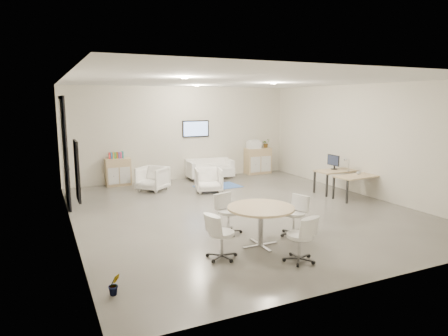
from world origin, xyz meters
TOP-DOWN VIEW (x-y plane):
  - room_shell at (0.00, 0.00)m, footprint 9.60×10.60m
  - glass_door at (-3.95, 2.51)m, footprint 0.09×1.90m
  - artwork at (-3.97, -1.60)m, footprint 0.05×0.54m
  - wall_tv at (0.50, 4.46)m, footprint 0.98×0.06m
  - ceiling_spots at (-0.20, 0.83)m, footprint 3.14×4.14m
  - sideboard_left at (-2.28, 4.27)m, footprint 0.79×0.41m
  - sideboard_right at (2.91, 4.24)m, footprint 0.97×0.47m
  - books at (-2.32, 4.27)m, footprint 0.46×0.14m
  - printer at (2.73, 4.24)m, footprint 0.44×0.37m
  - loveseat at (0.87, 4.10)m, footprint 1.63×0.88m
  - blue_rug at (0.58, 2.75)m, footprint 1.48×1.05m
  - armchair_left at (-1.45, 3.10)m, footprint 1.07×1.08m
  - armchair_right at (0.04, 2.19)m, footprint 0.92×0.89m
  - desk_rear at (3.47, 0.46)m, footprint 1.33×0.68m
  - desk_front at (3.46, -0.38)m, footprint 1.32×0.73m
  - monitor at (3.43, 0.61)m, footprint 0.20×0.50m
  - round_table at (-0.84, -2.44)m, footprint 1.26×1.26m
  - meeting_chairs at (-0.84, -2.44)m, footprint 2.54×2.54m
  - plant_cabinet at (3.26, 4.26)m, footprint 0.37×0.39m
  - plant_floor at (-3.70, -3.25)m, footprint 0.24×0.35m
  - cup at (3.59, -0.28)m, footprint 0.13×0.12m

SIDE VIEW (x-z plane):
  - blue_rug at x=0.58m, z-range 0.00..0.01m
  - plant_floor at x=-3.70m, z-range 0.00..0.14m
  - loveseat at x=0.87m, z-range 0.03..0.62m
  - armchair_right at x=0.04m, z-range 0.00..0.79m
  - armchair_left at x=-1.45m, z-range 0.00..0.81m
  - meeting_chairs at x=-0.84m, z-range 0.00..0.82m
  - sideboard_left at x=-2.28m, z-range 0.00..0.89m
  - sideboard_right at x=2.91m, z-range 0.00..0.97m
  - desk_front at x=3.46m, z-range 0.26..0.93m
  - desk_rear at x=3.47m, z-range 0.27..0.96m
  - round_table at x=-0.84m, z-range 0.30..1.07m
  - cup at x=3.59m, z-range 0.67..0.78m
  - monitor at x=3.43m, z-range 0.70..1.14m
  - books at x=-2.32m, z-range 0.89..1.11m
  - plant_cabinet at x=3.26m, z-range 0.97..1.22m
  - printer at x=2.73m, z-range 0.96..1.27m
  - glass_door at x=-3.95m, z-range 0.08..2.93m
  - artwork at x=-3.97m, z-range 1.03..2.07m
  - room_shell at x=0.00m, z-range -0.80..4.00m
  - wall_tv at x=0.50m, z-range 1.46..2.04m
  - ceiling_spots at x=-0.20m, z-range 3.17..3.20m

